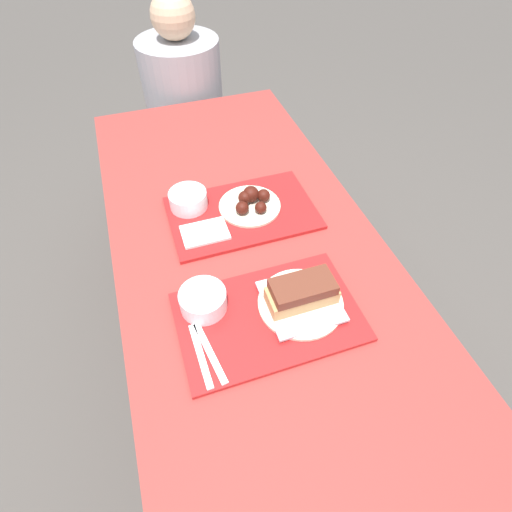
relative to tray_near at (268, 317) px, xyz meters
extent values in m
plane|color=#4C4742|center=(0.03, 0.19, -0.77)|extent=(12.00, 12.00, 0.00)
cube|color=maroon|center=(0.03, 0.19, -0.03)|extent=(0.77, 1.89, 0.04)
cylinder|color=maroon|center=(-0.29, 1.06, -0.41)|extent=(0.07, 0.07, 0.73)
cylinder|color=maroon|center=(0.35, 1.06, -0.41)|extent=(0.07, 0.07, 0.73)
cube|color=maroon|center=(0.03, 1.36, -0.36)|extent=(0.73, 0.28, 0.04)
cylinder|color=maroon|center=(-0.27, 1.36, -0.57)|extent=(0.06, 0.06, 0.40)
cylinder|color=maroon|center=(0.33, 1.36, -0.57)|extent=(0.06, 0.06, 0.40)
cube|color=red|center=(0.00, 0.00, 0.00)|extent=(0.45, 0.29, 0.01)
cube|color=red|center=(0.05, 0.38, 0.00)|extent=(0.45, 0.29, 0.01)
cylinder|color=silver|center=(-0.14, 0.08, 0.03)|extent=(0.12, 0.12, 0.05)
cylinder|color=beige|center=(-0.14, 0.08, 0.05)|extent=(0.10, 0.10, 0.01)
cylinder|color=beige|center=(0.09, 0.01, 0.01)|extent=(0.22, 0.22, 0.01)
cube|color=silver|center=(0.09, 0.01, 0.02)|extent=(0.18, 0.18, 0.01)
cube|color=tan|center=(0.09, 0.01, 0.04)|extent=(0.17, 0.08, 0.04)
cube|color=brown|center=(0.09, 0.01, 0.08)|extent=(0.15, 0.08, 0.03)
cube|color=white|center=(-0.18, -0.05, 0.01)|extent=(0.02, 0.17, 0.00)
cube|color=white|center=(-0.16, -0.05, 0.01)|extent=(0.04, 0.17, 0.00)
cylinder|color=silver|center=(-0.10, 0.46, 0.03)|extent=(0.12, 0.12, 0.05)
cylinder|color=beige|center=(-0.10, 0.46, 0.05)|extent=(0.10, 0.10, 0.01)
cylinder|color=beige|center=(0.08, 0.40, 0.01)|extent=(0.19, 0.19, 0.01)
sphere|color=#42140C|center=(0.13, 0.40, 0.03)|extent=(0.04, 0.04, 0.04)
sphere|color=#42140C|center=(0.09, 0.42, 0.04)|extent=(0.05, 0.05, 0.05)
sphere|color=#42140C|center=(0.07, 0.41, 0.04)|extent=(0.04, 0.04, 0.04)
sphere|color=#42140C|center=(0.05, 0.37, 0.03)|extent=(0.04, 0.04, 0.04)
sphere|color=#42140C|center=(0.10, 0.36, 0.03)|extent=(0.04, 0.04, 0.04)
cube|color=white|center=(-0.08, 0.33, 0.01)|extent=(0.14, 0.09, 0.01)
cylinder|color=#9E9EA3|center=(0.06, 1.36, -0.09)|extent=(0.37, 0.37, 0.51)
sphere|color=tan|center=(0.06, 1.36, 0.26)|extent=(0.19, 0.19, 0.19)
camera|label=1|loc=(-0.20, -0.50, 0.84)|focal=28.00mm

